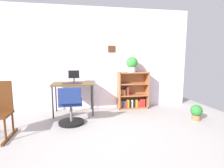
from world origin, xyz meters
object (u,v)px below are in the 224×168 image
Objects in this scene: potted_plant_floor at (196,112)px; bookshelf_low at (132,92)px; potted_plant_on_shelf at (132,64)px; desk at (73,86)px; office_chair at (71,108)px; monitor at (74,77)px; keyboard at (72,83)px.

bookshelf_low is at bearing 132.42° from potted_plant_floor.
bookshelf_low reaches higher than potted_plant_floor.
potted_plant_on_shelf is (-0.03, -0.05, 0.76)m from bookshelf_low.
office_chair is (-0.03, -0.72, -0.35)m from desk.
potted_plant_on_shelf is at bearing 134.54° from potted_plant_floor.
keyboard is at bearing -101.05° from monitor.
monitor is at bearing -175.75° from potted_plant_on_shelf.
office_chair is 1.83m from bookshelf_low.
potted_plant_floor is (2.60, -0.92, -0.50)m from desk.
potted_plant_floor is (1.11, -1.13, -1.00)m from potted_plant_on_shelf.
desk is 2.40× the size of potted_plant_on_shelf.
monitor is 0.24m from keyboard.
potted_plant_on_shelf is at bearing -119.27° from bookshelf_low.
desk is 1.00× the size of bookshelf_low.
office_chair is 1.94× the size of potted_plant_on_shelf.
desk is at bearing 87.88° from office_chair.
desk is at bearing -170.32° from bookshelf_low.
monitor reaches higher than office_chair.
potted_plant_on_shelf reaches higher than office_chair.
potted_plant_on_shelf is at bearing 7.85° from desk.
keyboard is at bearing -168.30° from potted_plant_on_shelf.
keyboard is at bearing -99.96° from desk.
office_chair reaches higher than potted_plant_floor.
bookshelf_low is at bearing 9.68° from desk.
office_chair is at bearing -92.12° from desk.
monitor is 0.38× the size of office_chair.
monitor is 1.58m from bookshelf_low.
keyboard is (-0.04, -0.20, -0.13)m from monitor.
potted_plant_on_shelf is at bearing 11.70° from keyboard.
desk is 1.24× the size of office_chair.
office_chair reaches higher than keyboard.
potted_plant_on_shelf is 1.87m from potted_plant_floor.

